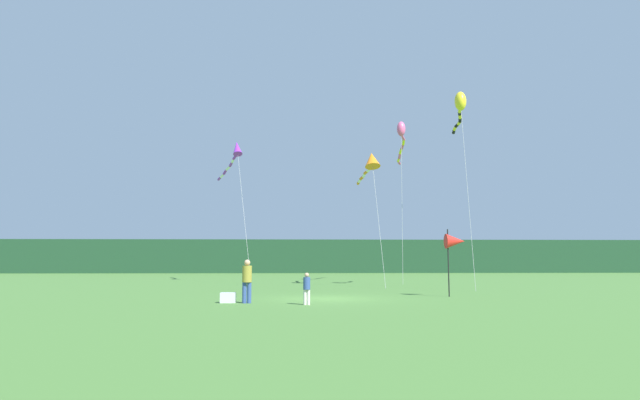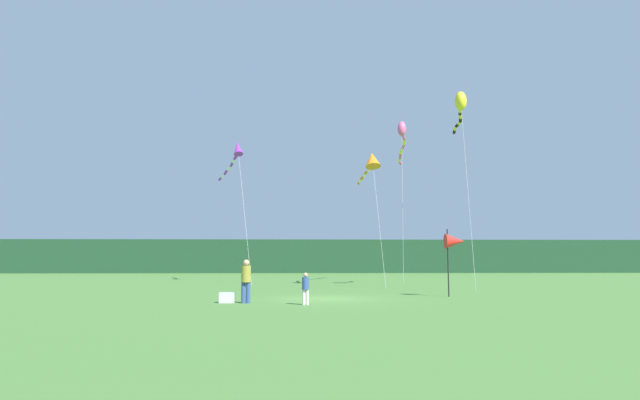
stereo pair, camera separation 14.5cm
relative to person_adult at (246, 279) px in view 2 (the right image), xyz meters
name	(u,v)px [view 2 (the right image)]	position (x,y,z in m)	size (l,w,h in m)	color
ground_plane	(325,299)	(3.25, 2.31, -0.96)	(120.00, 120.00, 0.00)	#477533
distant_treeline	(309,256)	(3.25, 47.31, 1.16)	(108.00, 2.42, 4.24)	#1E4228
person_adult	(246,279)	(0.00, 0.00, 0.00)	(0.38, 0.38, 1.71)	#334C8C
person_child	(306,287)	(2.36, -0.90, -0.28)	(0.27, 0.27, 1.22)	silver
cooler_box	(227,298)	(-0.76, 0.25, -0.75)	(0.60, 0.42, 0.41)	silver
banner_flag_pole	(455,242)	(9.39, 3.34, 1.59)	(0.90, 0.70, 3.13)	black
kite_purple	(235,154)	(-3.01, 19.95, 9.00)	(3.91, 9.87, 10.98)	#B2B2B2
kite_orange	(371,162)	(6.81, 12.98, 7.15)	(1.19, 6.43, 8.85)	#B2B2B2
kite_yellow	(460,105)	(12.05, 10.38, 10.31)	(1.05, 6.07, 12.09)	#B2B2B2
kite_rainbow	(402,136)	(9.87, 18.18, 10.12)	(1.41, 7.07, 12.06)	#B2B2B2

